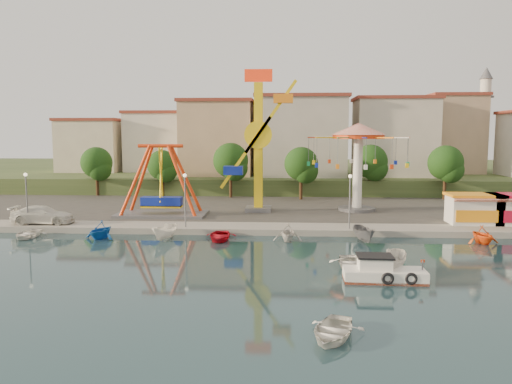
# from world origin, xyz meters

# --- Properties ---
(ground) EXTENTS (200.00, 200.00, 0.00)m
(ground) POSITION_xyz_m (0.00, 0.00, 0.00)
(ground) COLOR #153139
(ground) RESTS_ON ground
(quay_deck) EXTENTS (200.00, 100.00, 0.60)m
(quay_deck) POSITION_xyz_m (0.00, 62.00, 0.30)
(quay_deck) COLOR #9E998E
(quay_deck) RESTS_ON ground
(asphalt_pad) EXTENTS (90.00, 28.00, 0.01)m
(asphalt_pad) POSITION_xyz_m (0.00, 30.00, 0.60)
(asphalt_pad) COLOR #4C4944
(asphalt_pad) RESTS_ON quay_deck
(hill_terrace) EXTENTS (200.00, 60.00, 3.00)m
(hill_terrace) POSITION_xyz_m (0.00, 67.00, 1.50)
(hill_terrace) COLOR #384C26
(hill_terrace) RESTS_ON ground
(pirate_ship_ride) EXTENTS (10.00, 5.00, 8.00)m
(pirate_ship_ride) POSITION_xyz_m (-12.02, 19.65, 4.39)
(pirate_ship_ride) COLOR #59595E
(pirate_ship_ride) RESTS_ON quay_deck
(kamikaze_tower) EXTENTS (6.05, 3.10, 16.50)m
(kamikaze_tower) POSITION_xyz_m (-1.06, 23.25, 8.52)
(kamikaze_tower) COLOR #59595E
(kamikaze_tower) RESTS_ON quay_deck
(wave_swinger) EXTENTS (11.60, 11.60, 10.40)m
(wave_swinger) POSITION_xyz_m (10.34, 24.45, 8.20)
(wave_swinger) COLOR #59595E
(wave_swinger) RESTS_ON quay_deck
(booth_left) EXTENTS (5.40, 3.78, 3.08)m
(booth_left) POSITION_xyz_m (21.03, 16.49, 2.16)
(booth_left) COLOR white
(booth_left) RESTS_ON quay_deck
(lamp_post_0) EXTENTS (0.14, 0.14, 5.00)m
(lamp_post_0) POSITION_xyz_m (-24.00, 13.00, 3.10)
(lamp_post_0) COLOR #59595E
(lamp_post_0) RESTS_ON quay_deck
(lamp_post_1) EXTENTS (0.14, 0.14, 5.00)m
(lamp_post_1) POSITION_xyz_m (-8.00, 13.00, 3.10)
(lamp_post_1) COLOR #59595E
(lamp_post_1) RESTS_ON quay_deck
(lamp_post_2) EXTENTS (0.14, 0.14, 5.00)m
(lamp_post_2) POSITION_xyz_m (8.00, 13.00, 3.10)
(lamp_post_2) COLOR #59595E
(lamp_post_2) RESTS_ON quay_deck
(tree_0) EXTENTS (4.60, 4.60, 7.19)m
(tree_0) POSITION_xyz_m (-26.00, 36.98, 5.47)
(tree_0) COLOR #382314
(tree_0) RESTS_ON quay_deck
(tree_1) EXTENTS (4.35, 4.35, 6.80)m
(tree_1) POSITION_xyz_m (-16.00, 36.24, 5.20)
(tree_1) COLOR #382314
(tree_1) RESTS_ON quay_deck
(tree_2) EXTENTS (5.02, 5.02, 7.85)m
(tree_2) POSITION_xyz_m (-6.00, 35.81, 5.92)
(tree_2) COLOR #382314
(tree_2) RESTS_ON quay_deck
(tree_3) EXTENTS (4.68, 4.68, 7.32)m
(tree_3) POSITION_xyz_m (4.00, 34.36, 5.55)
(tree_3) COLOR #382314
(tree_3) RESTS_ON quay_deck
(tree_4) EXTENTS (4.86, 4.86, 7.60)m
(tree_4) POSITION_xyz_m (14.00, 37.35, 5.75)
(tree_4) COLOR #382314
(tree_4) RESTS_ON quay_deck
(tree_5) EXTENTS (4.83, 4.83, 7.54)m
(tree_5) POSITION_xyz_m (24.00, 35.54, 5.71)
(tree_5) COLOR #382314
(tree_5) RESTS_ON quay_deck
(building_0) EXTENTS (9.26, 9.53, 11.87)m
(building_0) POSITION_xyz_m (-33.37, 46.06, 8.93)
(building_0) COLOR beige
(building_0) RESTS_ON hill_terrace
(building_1) EXTENTS (12.33, 9.01, 8.63)m
(building_1) POSITION_xyz_m (-21.33, 51.38, 7.32)
(building_1) COLOR silver
(building_1) RESTS_ON hill_terrace
(building_2) EXTENTS (11.95, 9.28, 11.23)m
(building_2) POSITION_xyz_m (-8.19, 51.96, 8.62)
(building_2) COLOR tan
(building_2) RESTS_ON hill_terrace
(building_3) EXTENTS (12.59, 10.50, 9.20)m
(building_3) POSITION_xyz_m (5.60, 48.80, 7.60)
(building_3) COLOR beige
(building_3) RESTS_ON hill_terrace
(building_4) EXTENTS (10.75, 9.23, 9.24)m
(building_4) POSITION_xyz_m (19.07, 52.20, 7.62)
(building_4) COLOR beige
(building_4) RESTS_ON hill_terrace
(building_5) EXTENTS (12.77, 10.96, 11.21)m
(building_5) POSITION_xyz_m (32.37, 50.33, 8.61)
(building_5) COLOR tan
(building_5) RESTS_ON hill_terrace
(minaret) EXTENTS (2.80, 2.80, 18.00)m
(minaret) POSITION_xyz_m (36.00, 54.00, 12.55)
(minaret) COLOR silver
(minaret) RESTS_ON hill_terrace
(cabin_motorboat) EXTENTS (5.41, 2.27, 1.89)m
(cabin_motorboat) POSITION_xyz_m (8.27, -2.23, 0.50)
(cabin_motorboat) COLOR white
(cabin_motorboat) RESTS_ON ground
(rowboat_a) EXTENTS (3.14, 4.28, 0.86)m
(rowboat_a) POSITION_xyz_m (6.64, 0.63, 0.43)
(rowboat_a) COLOR white
(rowboat_a) RESTS_ON ground
(rowboat_b) EXTENTS (3.75, 4.43, 0.78)m
(rowboat_b) POSITION_xyz_m (4.07, -11.85, 0.39)
(rowboat_b) COLOR white
(rowboat_b) RESTS_ON ground
(skiff) EXTENTS (3.42, 4.53, 1.65)m
(skiff) POSITION_xyz_m (9.15, -0.83, 0.82)
(skiff) COLOR silver
(skiff) RESTS_ON ground
(van) EXTENTS (6.35, 2.87, 1.81)m
(van) POSITION_xyz_m (-22.94, 14.00, 1.50)
(van) COLOR silver
(van) RESTS_ON quay_deck
(moored_boat_0) EXTENTS (2.65, 3.71, 0.77)m
(moored_boat_0) POSITION_xyz_m (-22.42, 9.80, 0.38)
(moored_boat_0) COLOR white
(moored_boat_0) RESTS_ON ground
(moored_boat_1) EXTENTS (3.56, 3.87, 1.71)m
(moored_boat_1) POSITION_xyz_m (-15.37, 9.80, 0.85)
(moored_boat_1) COLOR blue
(moored_boat_1) RESTS_ON ground
(moored_boat_2) EXTENTS (2.38, 3.82, 1.38)m
(moored_boat_2) POSITION_xyz_m (-9.31, 9.80, 0.69)
(moored_boat_2) COLOR white
(moored_boat_2) RESTS_ON ground
(moored_boat_3) EXTENTS (2.92, 4.06, 0.83)m
(moored_boat_3) POSITION_xyz_m (-4.21, 9.80, 0.42)
(moored_boat_3) COLOR red
(moored_boat_3) RESTS_ON ground
(moored_boat_4) EXTENTS (2.80, 3.21, 1.64)m
(moored_boat_4) POSITION_xyz_m (2.06, 9.80, 0.82)
(moored_boat_4) COLOR silver
(moored_boat_4) RESTS_ON ground
(moored_boat_5) EXTENTS (2.13, 3.99, 1.46)m
(moored_boat_5) POSITION_xyz_m (8.92, 9.80, 0.73)
(moored_boat_5) COLOR slate
(moored_boat_5) RESTS_ON ground
(moored_boat_7) EXTENTS (3.25, 3.59, 1.64)m
(moored_boat_7) POSITION_xyz_m (19.37, 9.80, 0.82)
(moored_boat_7) COLOR #F65715
(moored_boat_7) RESTS_ON ground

